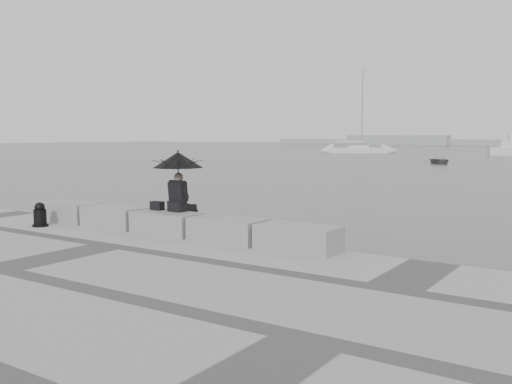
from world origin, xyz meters
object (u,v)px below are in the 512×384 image
Objects in this scene: sailboat_left at (358,150)px; dinghy at (440,161)px; seated_person at (178,167)px; mooring_bollard at (40,217)px.

dinghy is at bearing -84.61° from sailboat_left.
dinghy is at bearing 99.98° from seated_person.
dinghy is (-7.25, 46.00, -1.71)m from seated_person.
sailboat_left is 3.68× the size of dinghy.
seated_person is at bearing -118.64° from dinghy.
mooring_bollard is 0.05× the size of sailboat_left.
dinghy is (20.22, -26.68, -0.22)m from sailboat_left.
mooring_bollard is at bearing -159.53° from seated_person.
sailboat_left is 33.48m from dinghy.
sailboat_left is at bearing 108.04° from mooring_bollard.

